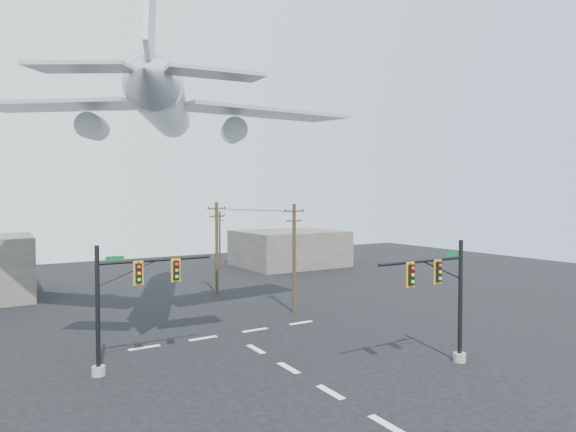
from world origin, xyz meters
TOP-DOWN VIEW (x-y plane):
  - ground at (0.00, 0.00)m, footprint 120.00×120.00m
  - lane_markings at (0.00, 5.33)m, footprint 14.00×21.20m
  - signal_mast_near at (7.80, -0.37)m, footprint 6.70×0.79m
  - signal_mast_far at (-8.02, 8.30)m, footprint 6.79×0.78m
  - utility_pole_a at (7.38, 15.21)m, footprint 1.84×0.31m
  - utility_pole_b at (4.87, 25.88)m, footprint 1.87×0.45m
  - utility_pole_c at (12.30, 42.49)m, footprint 1.53×0.73m
  - power_lines at (7.66, 29.06)m, footprint 9.01×27.30m
  - airliner at (-3.18, 16.32)m, footprint 26.29×28.56m
  - building_right at (22.00, 40.00)m, footprint 14.00×12.00m

SIDE VIEW (x-z plane):
  - ground at x=0.00m, z-range 0.00..0.00m
  - lane_markings at x=0.00m, z-range 0.01..0.01m
  - building_right at x=22.00m, z-range 0.00..5.00m
  - signal_mast_far at x=-8.02m, z-range 0.26..7.34m
  - signal_mast_near at x=7.80m, z-range 0.25..7.43m
  - utility_pole_c at x=12.30m, z-range 0.18..8.09m
  - utility_pole_a at x=7.38m, z-range 0.21..9.38m
  - utility_pole_b at x=4.87m, z-range 0.22..9.49m
  - power_lines at x=7.66m, z-range 7.87..8.50m
  - airliner at x=-3.18m, z-range 12.34..20.19m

